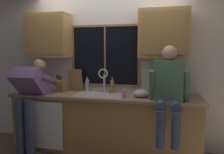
{
  "coord_description": "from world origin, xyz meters",
  "views": [
    {
      "loc": [
        0.92,
        -3.57,
        1.61
      ],
      "look_at": [
        0.14,
        -0.3,
        1.21
      ],
      "focal_mm": 35.26,
      "sensor_mm": 36.0,
      "label": 1
    }
  ],
  "objects_px": {
    "person_standing": "(31,94)",
    "bottle_green_glass": "(112,86)",
    "mixing_bowl": "(141,93)",
    "knife_block": "(61,86)",
    "bottle_tall_clear": "(87,85)",
    "soap_dispenser": "(124,94)",
    "cutting_board": "(75,80)",
    "person_sitting_on_counter": "(169,89)"
  },
  "relations": [
    {
      "from": "person_sitting_on_counter",
      "to": "cutting_board",
      "type": "bearing_deg",
      "value": 162.69
    },
    {
      "from": "knife_block",
      "to": "bottle_green_glass",
      "type": "bearing_deg",
      "value": 6.16
    },
    {
      "from": "person_standing",
      "to": "bottle_green_glass",
      "type": "height_order",
      "value": "person_standing"
    },
    {
      "from": "mixing_bowl",
      "to": "bottle_green_glass",
      "type": "bearing_deg",
      "value": 158.91
    },
    {
      "from": "mixing_bowl",
      "to": "bottle_green_glass",
      "type": "relative_size",
      "value": 0.88
    },
    {
      "from": "soap_dispenser",
      "to": "knife_block",
      "type": "bearing_deg",
      "value": 166.7
    },
    {
      "from": "knife_block",
      "to": "mixing_bowl",
      "type": "xyz_separation_m",
      "value": [
        1.35,
        -0.1,
        -0.05
      ]
    },
    {
      "from": "cutting_board",
      "to": "bottle_green_glass",
      "type": "bearing_deg",
      "value": -3.74
    },
    {
      "from": "knife_block",
      "to": "bottle_tall_clear",
      "type": "relative_size",
      "value": 1.23
    },
    {
      "from": "person_standing",
      "to": "person_sitting_on_counter",
      "type": "relative_size",
      "value": 1.17
    },
    {
      "from": "person_sitting_on_counter",
      "to": "mixing_bowl",
      "type": "bearing_deg",
      "value": 147.79
    },
    {
      "from": "mixing_bowl",
      "to": "soap_dispenser",
      "type": "xyz_separation_m",
      "value": [
        -0.23,
        -0.17,
        0.01
      ]
    },
    {
      "from": "person_sitting_on_counter",
      "to": "bottle_green_glass",
      "type": "height_order",
      "value": "person_sitting_on_counter"
    },
    {
      "from": "person_sitting_on_counter",
      "to": "soap_dispenser",
      "type": "bearing_deg",
      "value": 172.85
    },
    {
      "from": "soap_dispenser",
      "to": "bottle_green_glass",
      "type": "bearing_deg",
      "value": 126.03
    },
    {
      "from": "person_sitting_on_counter",
      "to": "bottle_green_glass",
      "type": "relative_size",
      "value": 4.51
    },
    {
      "from": "knife_block",
      "to": "bottle_green_glass",
      "type": "height_order",
      "value": "knife_block"
    },
    {
      "from": "person_standing",
      "to": "bottle_tall_clear",
      "type": "xyz_separation_m",
      "value": [
        0.76,
        0.5,
        0.09
      ]
    },
    {
      "from": "person_standing",
      "to": "bottle_green_glass",
      "type": "bearing_deg",
      "value": 20.28
    },
    {
      "from": "person_standing",
      "to": "person_sitting_on_counter",
      "type": "distance_m",
      "value": 2.1
    },
    {
      "from": "cutting_board",
      "to": "person_sitting_on_counter",
      "type": "bearing_deg",
      "value": -17.31
    },
    {
      "from": "person_sitting_on_counter",
      "to": "mixing_bowl",
      "type": "height_order",
      "value": "person_sitting_on_counter"
    },
    {
      "from": "person_standing",
      "to": "person_sitting_on_counter",
      "type": "height_order",
      "value": "person_sitting_on_counter"
    },
    {
      "from": "person_sitting_on_counter",
      "to": "bottle_tall_clear",
      "type": "distance_m",
      "value": 1.42
    },
    {
      "from": "knife_block",
      "to": "person_sitting_on_counter",
      "type": "bearing_deg",
      "value": -11.14
    },
    {
      "from": "bottle_green_glass",
      "to": "person_standing",
      "type": "bearing_deg",
      "value": -159.72
    },
    {
      "from": "knife_block",
      "to": "person_standing",
      "type": "bearing_deg",
      "value": -134.05
    },
    {
      "from": "person_sitting_on_counter",
      "to": "soap_dispenser",
      "type": "height_order",
      "value": "person_sitting_on_counter"
    },
    {
      "from": "knife_block",
      "to": "bottle_green_glass",
      "type": "xyz_separation_m",
      "value": [
        0.86,
        0.09,
        0.01
      ]
    },
    {
      "from": "person_standing",
      "to": "bottle_green_glass",
      "type": "distance_m",
      "value": 1.29
    },
    {
      "from": "person_standing",
      "to": "mixing_bowl",
      "type": "distance_m",
      "value": 1.71
    },
    {
      "from": "mixing_bowl",
      "to": "bottle_tall_clear",
      "type": "distance_m",
      "value": 0.97
    },
    {
      "from": "knife_block",
      "to": "cutting_board",
      "type": "xyz_separation_m",
      "value": [
        0.21,
        0.14,
        0.08
      ]
    },
    {
      "from": "person_standing",
      "to": "soap_dispenser",
      "type": "bearing_deg",
      "value": 3.35
    },
    {
      "from": "soap_dispenser",
      "to": "bottle_green_glass",
      "type": "height_order",
      "value": "bottle_green_glass"
    },
    {
      "from": "bottle_green_glass",
      "to": "bottle_tall_clear",
      "type": "bearing_deg",
      "value": 173.61
    },
    {
      "from": "person_standing",
      "to": "bottle_green_glass",
      "type": "relative_size",
      "value": 5.3
    },
    {
      "from": "soap_dispenser",
      "to": "bottle_tall_clear",
      "type": "distance_m",
      "value": 0.82
    },
    {
      "from": "mixing_bowl",
      "to": "soap_dispenser",
      "type": "relative_size",
      "value": 1.51
    },
    {
      "from": "person_sitting_on_counter",
      "to": "mixing_bowl",
      "type": "distance_m",
      "value": 0.48
    },
    {
      "from": "bottle_tall_clear",
      "to": "bottle_green_glass",
      "type": "bearing_deg",
      "value": -6.39
    },
    {
      "from": "soap_dispenser",
      "to": "bottle_green_glass",
      "type": "xyz_separation_m",
      "value": [
        -0.26,
        0.36,
        0.05
      ]
    }
  ]
}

